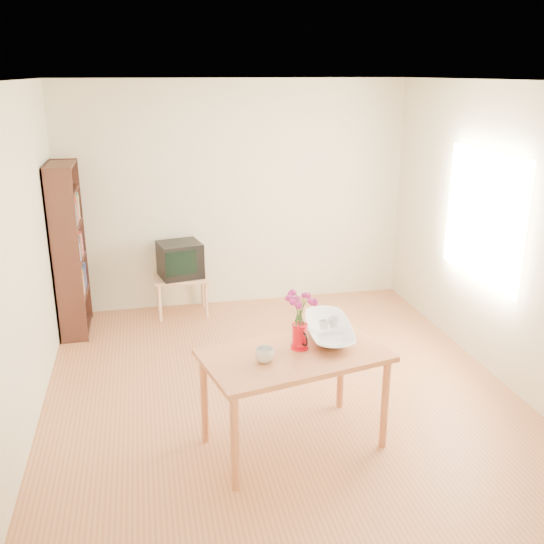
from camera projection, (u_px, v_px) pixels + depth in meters
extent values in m
plane|color=#A7613B|center=(279.00, 390.00, 5.32)|extent=(4.50, 4.50, 0.00)
plane|color=white|center=(280.00, 80.00, 4.50)|extent=(4.50, 4.50, 0.00)
plane|color=#F0EAC1|center=(237.00, 196.00, 7.00)|extent=(4.00, 0.00, 4.00)
plane|color=#F0EAC1|center=(387.00, 379.00, 2.82)|extent=(4.00, 0.00, 4.00)
plane|color=#F0EAC1|center=(19.00, 264.00, 4.51)|extent=(0.00, 4.50, 4.50)
plane|color=#F0EAC1|center=(502.00, 235.00, 5.31)|extent=(0.00, 4.50, 4.50)
plane|color=white|center=(483.00, 216.00, 5.55)|extent=(0.00, 1.30, 1.30)
cube|color=#BC6940|center=(294.00, 355.00, 4.34)|extent=(1.43, 1.01, 0.04)
cylinder|color=#BC6940|center=(235.00, 443.00, 3.95)|extent=(0.06, 0.06, 0.71)
cylinder|color=#BC6940|center=(385.00, 404.00, 4.42)|extent=(0.06, 0.06, 0.71)
cylinder|color=#BC6940|center=(204.00, 399.00, 4.49)|extent=(0.06, 0.06, 0.71)
cylinder|color=#BC6940|center=(341.00, 368.00, 4.96)|extent=(0.06, 0.06, 0.71)
cube|color=tan|center=(181.00, 277.00, 6.87)|extent=(0.60, 0.45, 0.03)
cylinder|color=tan|center=(159.00, 304.00, 6.72)|extent=(0.04, 0.04, 0.43)
cylinder|color=tan|center=(206.00, 300.00, 6.82)|extent=(0.04, 0.04, 0.43)
cylinder|color=tan|center=(158.00, 292.00, 7.06)|extent=(0.04, 0.04, 0.43)
cylinder|color=tan|center=(203.00, 289.00, 7.16)|extent=(0.04, 0.04, 0.43)
cube|color=black|center=(66.00, 259.00, 5.98)|extent=(0.28, 0.02, 1.80)
cube|color=black|center=(72.00, 242.00, 6.61)|extent=(0.28, 0.03, 1.80)
cube|color=black|center=(56.00, 251.00, 6.27)|extent=(0.02, 0.70, 1.80)
cube|color=black|center=(77.00, 326.00, 6.56)|extent=(0.27, 0.65, 0.02)
cube|color=black|center=(74.00, 295.00, 6.45)|extent=(0.27, 0.65, 0.02)
cube|color=black|center=(70.00, 261.00, 6.33)|extent=(0.27, 0.65, 0.02)
cube|color=black|center=(66.00, 226.00, 6.21)|extent=(0.27, 0.65, 0.02)
cube|color=black|center=(62.00, 191.00, 6.10)|extent=(0.27, 0.65, 0.02)
cube|color=black|center=(60.00, 165.00, 6.02)|extent=(0.27, 0.65, 0.02)
cylinder|color=red|center=(300.00, 337.00, 4.37)|extent=(0.11, 0.11, 0.18)
cylinder|color=red|center=(300.00, 347.00, 4.40)|extent=(0.13, 0.13, 0.02)
cylinder|color=red|center=(300.00, 325.00, 4.35)|extent=(0.12, 0.12, 0.01)
cone|color=red|center=(300.00, 331.00, 4.31)|extent=(0.06, 0.07, 0.06)
torus|color=black|center=(299.00, 332.00, 4.44)|extent=(0.04, 0.10, 0.10)
imported|color=white|center=(265.00, 355.00, 4.18)|extent=(0.19, 0.19, 0.10)
imported|color=white|center=(330.00, 305.00, 4.56)|extent=(0.58, 0.58, 0.48)
imported|color=white|center=(324.00, 312.00, 4.57)|extent=(0.08, 0.08, 0.06)
imported|color=white|center=(334.00, 309.00, 4.60)|extent=(0.09, 0.09, 0.07)
cube|color=black|center=(180.00, 259.00, 6.80)|extent=(0.53, 0.50, 0.39)
cube|color=black|center=(179.00, 256.00, 6.86)|extent=(0.36, 0.29, 0.27)
cube|color=black|center=(181.00, 263.00, 6.60)|extent=(0.35, 0.08, 0.27)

